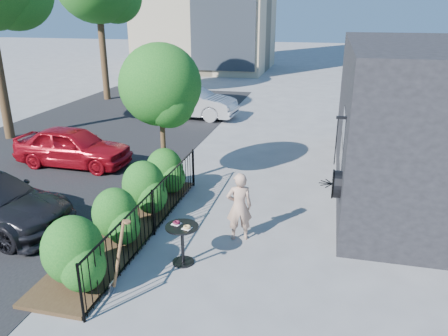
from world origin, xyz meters
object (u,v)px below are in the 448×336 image
(woman, at_px, (239,207))
(car_red, at_px, (73,146))
(shovel, at_px, (117,262))
(cafe_table, at_px, (182,238))
(car_silver, at_px, (189,101))
(patio_tree, at_px, (162,90))

(woman, relative_size, car_red, 0.41)
(car_red, bearing_deg, woman, -118.10)
(shovel, height_order, car_red, shovel)
(shovel, bearing_deg, woman, 56.38)
(cafe_table, relative_size, car_red, 0.24)
(car_red, xyz_separation_m, car_silver, (1.57, 7.23, 0.10))
(car_red, bearing_deg, cafe_table, -130.44)
(patio_tree, distance_m, car_red, 4.25)
(patio_tree, height_order, woman, patio_tree)
(patio_tree, relative_size, woman, 2.54)
(patio_tree, xyz_separation_m, shovel, (0.98, -4.94, -2.09))
(patio_tree, bearing_deg, cafe_table, -64.83)
(car_silver, bearing_deg, patio_tree, -162.74)
(patio_tree, distance_m, car_silver, 8.70)
(patio_tree, bearing_deg, car_red, 164.33)
(patio_tree, xyz_separation_m, car_red, (-3.55, 1.00, -2.13))
(car_red, bearing_deg, patio_tree, -104.50)
(patio_tree, xyz_separation_m, cafe_table, (1.74, -3.70, -2.19))
(cafe_table, xyz_separation_m, car_red, (-5.29, 4.70, 0.07))
(car_red, bearing_deg, shovel, -141.53)
(cafe_table, height_order, car_silver, car_silver)
(cafe_table, relative_size, car_silver, 0.20)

